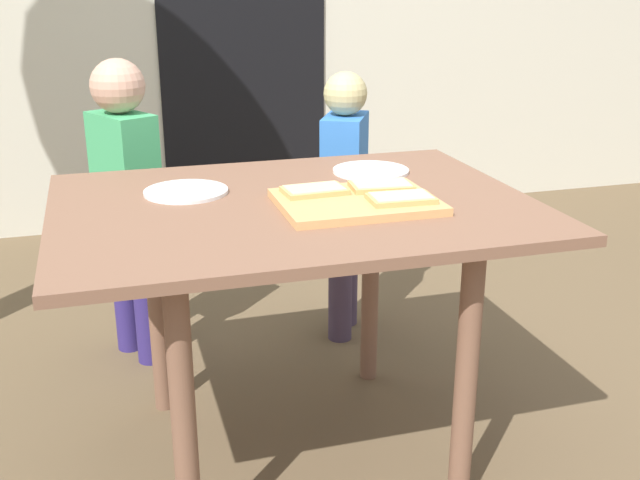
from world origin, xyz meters
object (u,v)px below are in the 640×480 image
(cutting_board, at_px, (356,202))
(pizza_slice_far_right, at_px, (381,186))
(pizza_slice_near_right, at_px, (401,198))
(child_right, at_px, (344,191))
(dining_table, at_px, (294,238))
(plate_white_right, at_px, (371,171))
(plate_white_left, at_px, (186,191))
(pizza_slice_far_left, at_px, (315,190))
(child_left, at_px, (127,190))

(cutting_board, xyz_separation_m, pizza_slice_far_right, (0.09, 0.07, 0.02))
(cutting_board, bearing_deg, pizza_slice_near_right, -30.91)
(child_right, bearing_deg, dining_table, -117.67)
(child_right, bearing_deg, plate_white_right, -99.05)
(dining_table, height_order, plate_white_left, plate_white_left)
(plate_white_left, relative_size, plate_white_right, 1.00)
(pizza_slice_far_right, bearing_deg, dining_table, 175.35)
(pizza_slice_far_right, bearing_deg, pizza_slice_far_left, 177.37)
(pizza_slice_far_left, xyz_separation_m, pizza_slice_far_right, (0.18, -0.01, 0.00))
(cutting_board, height_order, pizza_slice_far_left, pizza_slice_far_left)
(cutting_board, relative_size, plate_white_right, 1.75)
(pizza_slice_far_right, bearing_deg, plate_white_right, 76.15)
(pizza_slice_far_right, bearing_deg, child_left, 129.93)
(cutting_board, xyz_separation_m, child_right, (0.23, 0.81, -0.21))
(plate_white_left, bearing_deg, pizza_slice_far_right, -19.71)
(dining_table, bearing_deg, pizza_slice_far_right, -4.65)
(pizza_slice_far_left, distance_m, plate_white_left, 0.36)
(pizza_slice_near_right, relative_size, child_left, 0.16)
(plate_white_left, height_order, child_left, child_left)
(pizza_slice_far_left, bearing_deg, child_right, 66.16)
(pizza_slice_near_right, height_order, child_right, child_right)
(pizza_slice_far_left, bearing_deg, pizza_slice_far_right, -2.63)
(plate_white_right, bearing_deg, pizza_slice_far_left, -135.14)
(plate_white_left, relative_size, child_right, 0.23)
(plate_white_right, bearing_deg, pizza_slice_near_right, -98.49)
(plate_white_right, bearing_deg, plate_white_left, -172.45)
(plate_white_right, height_order, child_right, child_right)
(dining_table, distance_m, pizza_slice_far_right, 0.27)
(pizza_slice_far_left, height_order, pizza_slice_far_right, same)
(pizza_slice_near_right, bearing_deg, plate_white_right, 81.51)
(pizza_slice_far_right, bearing_deg, child_right, 79.29)
(pizza_slice_near_right, bearing_deg, plate_white_left, 149.00)
(pizza_slice_far_right, bearing_deg, plate_white_left, 160.29)
(cutting_board, bearing_deg, dining_table, 149.69)
(pizza_slice_far_right, relative_size, plate_white_right, 0.76)
(dining_table, xyz_separation_m, child_left, (-0.40, 0.75, -0.04))
(cutting_board, height_order, pizza_slice_far_right, pizza_slice_far_right)
(pizza_slice_far_right, xyz_separation_m, plate_white_right, (0.06, 0.25, -0.02))
(plate_white_left, height_order, plate_white_right, same)
(pizza_slice_far_left, distance_m, pizza_slice_far_right, 0.18)
(pizza_slice_far_right, xyz_separation_m, child_left, (-0.64, 0.76, -0.17))
(pizza_slice_far_right, relative_size, pizza_slice_near_right, 1.03)
(dining_table, height_order, child_left, child_left)
(pizza_slice_far_right, height_order, pizza_slice_near_right, same)
(child_left, bearing_deg, pizza_slice_near_right, -54.01)
(dining_table, bearing_deg, pizza_slice_far_left, -11.35)
(child_right, bearing_deg, pizza_slice_far_left, -113.84)
(pizza_slice_near_right, bearing_deg, dining_table, 149.45)
(dining_table, relative_size, child_right, 1.24)
(pizza_slice_far_left, relative_size, child_right, 0.17)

